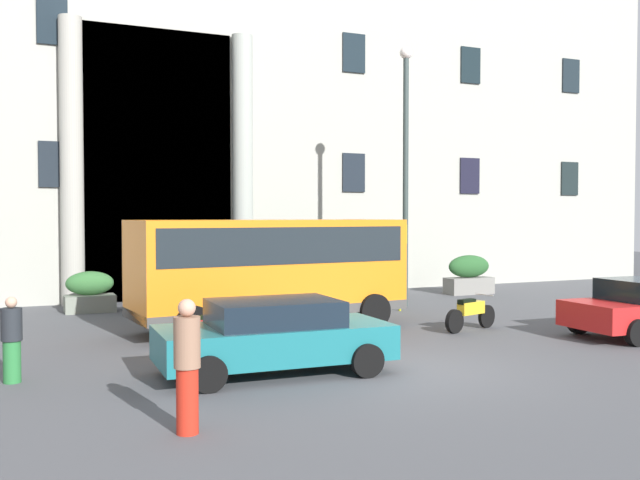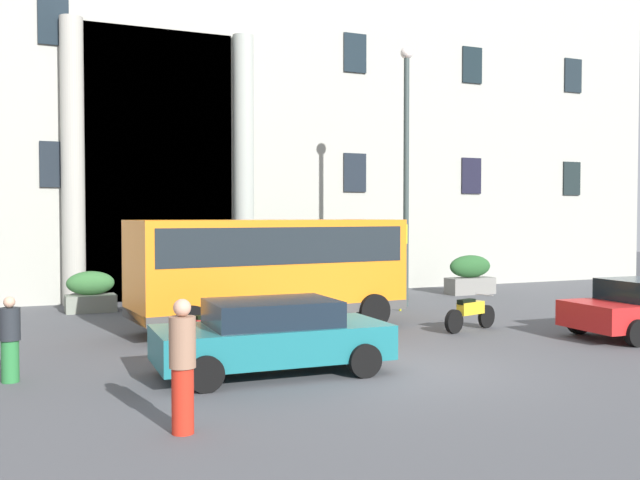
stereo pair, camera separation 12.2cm
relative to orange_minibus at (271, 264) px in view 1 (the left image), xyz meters
The scene contains 14 objects.
ground_plane 5.81m from the orange_minibus, 82.87° to the right, with size 80.00×64.00×0.12m, color #4B4C50.
office_building_facade 14.88m from the orange_minibus, 86.73° to the left, with size 40.97×9.62×20.98m.
orange_minibus is the anchor object (origin of this frame).
bus_stop_sign 5.14m from the orange_minibus, 19.23° to the left, with size 0.44×0.08×2.68m.
hedge_planter_west 10.75m from the orange_minibus, 26.12° to the left, with size 1.83×0.75×1.46m.
hedge_planter_entrance_right 5.71m from the orange_minibus, 62.52° to the left, with size 2.18×0.88×1.65m.
hedge_planter_east 6.69m from the orange_minibus, 126.46° to the left, with size 1.47×0.83×1.25m.
hedge_planter_far_west 7.80m from the orange_minibus, 40.51° to the left, with size 1.42×0.92×1.29m.
parked_hatchback_near 5.18m from the orange_minibus, 109.23° to the right, with size 4.36×2.21×1.38m.
motorcycle_near_kerb 3.45m from the orange_minibus, 132.06° to the right, with size 2.06×0.64×0.89m.
scooter_by_planter 5.26m from the orange_minibus, 26.17° to the right, with size 1.89×0.77×0.89m.
pedestrian_woman_dark_dress 7.19m from the orange_minibus, 149.63° to the right, with size 0.36×0.36×1.52m.
pedestrian_man_red_shirt 8.74m from the orange_minibus, 117.38° to the right, with size 0.36×0.36×1.83m.
lamppost_plaza_centre 6.90m from the orange_minibus, 24.98° to the left, with size 0.40×0.40×8.36m.
Camera 1 is at (-6.88, -11.55, 2.95)m, focal length 39.50 mm.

